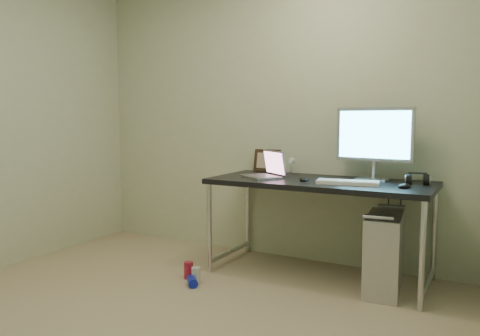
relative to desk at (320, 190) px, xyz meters
name	(u,v)px	position (x,y,z in m)	size (l,w,h in m)	color
floor	(138,329)	(-0.60, -1.39, -0.67)	(3.50, 3.50, 0.00)	tan
wall_back	(269,115)	(-0.60, 0.36, 0.58)	(3.50, 0.02, 2.50)	beige
desk	(320,190)	(0.00, 0.00, 0.00)	(1.66, 0.73, 0.75)	black
tower_computer	(384,253)	(0.51, -0.08, -0.40)	(0.29, 0.55, 0.58)	#BABABE
cable_a	(389,224)	(0.46, 0.31, -0.27)	(0.01, 0.01, 0.70)	black
cable_b	(400,228)	(0.55, 0.29, -0.29)	(0.01, 0.01, 0.72)	black
can_red	(189,270)	(-0.85, -0.53, -0.61)	(0.07, 0.07, 0.13)	#A81B38
can_white	(196,275)	(-0.74, -0.59, -0.61)	(0.07, 0.07, 0.12)	silver
can_blue	(192,281)	(-0.73, -0.66, -0.64)	(0.07, 0.07, 0.12)	#101CC0
laptop	(266,171)	(-0.43, -0.05, 0.13)	(0.40, 0.39, 0.21)	#ACADB3
monitor	(374,138)	(0.36, 0.19, 0.40)	(0.59, 0.19, 0.55)	#ACADB3
keyboard	(348,182)	(0.25, -0.12, 0.09)	(0.43, 0.14, 0.03)	white
mouse_right	(405,185)	(0.63, -0.10, 0.09)	(0.07, 0.12, 0.04)	black
mouse_left	(304,178)	(-0.09, -0.10, 0.09)	(0.07, 0.11, 0.04)	black
headphones	(417,180)	(0.68, 0.12, 0.10)	(0.17, 0.10, 0.11)	black
picture_frame	(267,160)	(-0.60, 0.34, 0.17)	(0.25, 0.03, 0.20)	black
webcam	(291,162)	(-0.35, 0.29, 0.17)	(0.05, 0.05, 0.13)	silver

